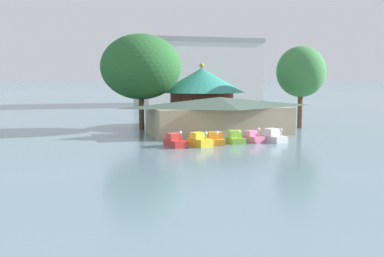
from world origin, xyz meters
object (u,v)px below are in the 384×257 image
Objects in this scene: green_roof_pavilion at (202,93)px; shoreline_tree_right at (301,72)px; shoreline_tree_mid at (141,67)px; pedal_boat_orange at (215,139)px; pedal_boat_lime at (235,138)px; boathouse at (219,115)px; background_building_block at (196,72)px; pedal_boat_red at (175,141)px; pedal_boat_white at (273,137)px; pedal_boat_pink at (253,137)px; pedal_boat_yellow at (199,141)px.

shoreline_tree_right reaches higher than green_roof_pavilion.
shoreline_tree_right is (21.15, -4.82, -0.65)m from shoreline_tree_mid.
pedal_boat_orange is 0.21× the size of shoreline_tree_mid.
pedal_boat_lime is 0.20× the size of shoreline_tree_right.
background_building_block is at bearing 74.77° from boathouse.
pedal_boat_red is 0.28× the size of shoreline_tree_right.
background_building_block is (17.48, 67.88, 7.67)m from pedal_boat_lime.
pedal_boat_lime is at bearing -105.45° from pedal_boat_white.
boathouse is 1.64× the size of shoreline_tree_right.
green_roof_pavilion is (1.94, 17.02, 4.24)m from pedal_boat_lime.
shoreline_tree_mid reaches higher than pedal_boat_lime.
pedal_boat_pink reaches higher than pedal_boat_orange.
pedal_boat_pink is (8.89, 0.61, -0.03)m from pedal_boat_red.
pedal_boat_red is 1.01× the size of pedal_boat_white.
pedal_boat_orange is 4.44m from pedal_boat_pink.
pedal_boat_orange is at bearing 83.58° from pedal_boat_red.
pedal_boat_orange is 18.17m from shoreline_tree_mid.
shoreline_tree_right is 0.38× the size of background_building_block.
background_building_block is (24.30, 68.38, 7.66)m from pedal_boat_red.
pedal_boat_yellow is at bearing -80.50° from shoreline_tree_mid.
pedal_boat_red is 11.19m from pedal_boat_white.
boathouse is 12.67m from shoreline_tree_mid.
pedal_boat_orange is 0.87× the size of pedal_boat_white.
pedal_boat_yellow is at bearing -77.91° from pedal_boat_lime.
pedal_boat_lime is 17.65m from green_roof_pavilion.
shoreline_tree_right is (12.00, 10.51, 7.19)m from pedal_boat_pink.
pedal_boat_yellow is 1.12× the size of pedal_boat_orange.
pedal_boat_lime is 70.52m from background_building_block.
background_building_block is (16.33, 60.00, 5.81)m from boathouse.
background_building_block is at bearing 73.01° from green_roof_pavilion.
pedal_boat_orange is 0.24× the size of shoreline_tree_right.
background_building_block is (3.42, 57.25, 0.50)m from shoreline_tree_right.
pedal_boat_white is at bearing -53.97° from shoreline_tree_mid.
pedal_boat_yellow is 8.73m from pedal_boat_white.
pedal_boat_pink is (4.43, 0.36, -0.00)m from pedal_boat_orange.
green_roof_pavilion reaches higher than pedal_boat_yellow.
shoreline_tree_mid reaches higher than pedal_boat_red.
shoreline_tree_mid reaches higher than pedal_boat_white.
shoreline_tree_right is at bearing -27.79° from green_roof_pavilion.
boathouse is at bearing 172.34° from pedal_boat_lime.
pedal_boat_pink is at bearing -83.31° from boathouse.
shoreline_tree_right is (14.06, 10.63, 7.17)m from pedal_boat_lime.
background_building_block reaches higher than pedal_boat_pink.
pedal_boat_pink is at bearing 107.37° from pedal_boat_orange.
pedal_boat_lime is at bearing 85.77° from pedal_boat_yellow.
boathouse is (5.50, 8.77, 1.82)m from pedal_boat_yellow.
shoreline_tree_right is at bearing 11.99° from boathouse.
shoreline_tree_mid reaches higher than boathouse.
shoreline_tree_mid is 0.43× the size of background_building_block.
pedal_boat_pink reaches higher than pedal_boat_white.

